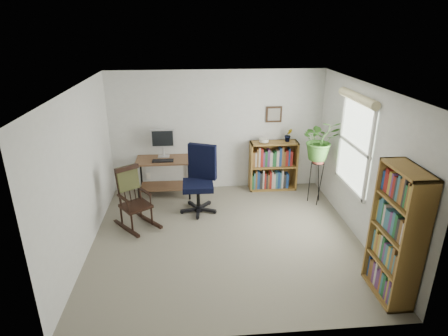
{
  "coord_description": "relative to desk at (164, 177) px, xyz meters",
  "views": [
    {
      "loc": [
        -0.47,
        -5.14,
        3.25
      ],
      "look_at": [
        0.0,
        0.4,
        1.05
      ],
      "focal_mm": 30.0,
      "sensor_mm": 36.0,
      "label": 1
    }
  ],
  "objects": [
    {
      "name": "low_bookshelf",
      "position": [
        2.19,
        0.12,
        0.12
      ],
      "size": [
        0.95,
        0.32,
        1.01
      ],
      "primitive_type": null,
      "color": "olive",
      "rests_on": "floor"
    },
    {
      "name": "desk",
      "position": [
        0.0,
        0.0,
        0.0
      ],
      "size": [
        1.05,
        0.58,
        0.76
      ],
      "primitive_type": null,
      "color": "brown",
      "rests_on": "floor"
    },
    {
      "name": "rocking_chair",
      "position": [
        -0.4,
        -1.2,
        0.15
      ],
      "size": [
        0.97,
        1.06,
        1.05
      ],
      "primitive_type": null,
      "rotation": [
        0.0,
        0.0,
        0.62
      ],
      "color": "black",
      "rests_on": "floor"
    },
    {
      "name": "wall_back",
      "position": [
        1.06,
        0.3,
        0.82
      ],
      "size": [
        4.2,
        0.0,
        2.4
      ],
      "primitive_type": "cube",
      "color": "silver",
      "rests_on": "ground"
    },
    {
      "name": "wall_left",
      "position": [
        -1.04,
        -1.7,
        0.82
      ],
      "size": [
        0.0,
        4.0,
        2.4
      ],
      "primitive_type": "cube",
      "color": "silver",
      "rests_on": "ground"
    },
    {
      "name": "plant_stand",
      "position": [
        2.86,
        -0.58,
        0.1
      ],
      "size": [
        0.34,
        0.34,
        0.95
      ],
      "primitive_type": null,
      "rotation": [
        0.0,
        0.0,
        0.35
      ],
      "color": "black",
      "rests_on": "floor"
    },
    {
      "name": "monitor",
      "position": [
        0.0,
        0.14,
        0.66
      ],
      "size": [
        0.46,
        0.16,
        0.56
      ],
      "primitive_type": null,
      "color": "silver",
      "rests_on": "desk"
    },
    {
      "name": "window",
      "position": [
        3.12,
        -1.4,
        1.02
      ],
      "size": [
        0.12,
        1.2,
        1.5
      ],
      "primitive_type": null,
      "color": "white",
      "rests_on": "wall_right"
    },
    {
      "name": "tall_bookshelf",
      "position": [
        2.98,
        -3.16,
        0.48
      ],
      "size": [
        0.32,
        0.75,
        1.71
      ],
      "primitive_type": null,
      "color": "olive",
      "rests_on": "floor"
    },
    {
      "name": "keyboard",
      "position": [
        0.0,
        -0.12,
        0.39
      ],
      "size": [
        0.4,
        0.15,
        0.02
      ],
      "primitive_type": "cube",
      "color": "black",
      "rests_on": "desk"
    },
    {
      "name": "wall_right",
      "position": [
        3.16,
        -1.7,
        0.82
      ],
      "size": [
        0.0,
        4.0,
        2.4
      ],
      "primitive_type": "cube",
      "color": "silver",
      "rests_on": "ground"
    },
    {
      "name": "office_chair",
      "position": [
        0.65,
        -0.75,
        0.23
      ],
      "size": [
        0.88,
        0.88,
        1.23
      ],
      "primitive_type": null,
      "rotation": [
        0.0,
        0.0,
        -0.39
      ],
      "color": "black",
      "rests_on": "floor"
    },
    {
      "name": "ceiling",
      "position": [
        1.06,
        -1.7,
        2.02
      ],
      "size": [
        4.2,
        4.0,
        0.0
      ],
      "primitive_type": "cube",
      "color": "silver",
      "rests_on": "ground"
    },
    {
      "name": "potted_plant_small",
      "position": [
        2.47,
        0.13,
        0.68
      ],
      "size": [
        0.13,
        0.24,
        0.11
      ],
      "primitive_type": "imported",
      "color": "#386F26",
      "rests_on": "low_bookshelf"
    },
    {
      "name": "wall_front",
      "position": [
        1.06,
        -3.7,
        0.82
      ],
      "size": [
        4.2,
        0.0,
        2.4
      ],
      "primitive_type": "cube",
      "color": "silver",
      "rests_on": "ground"
    },
    {
      "name": "spider_plant",
      "position": [
        2.86,
        -0.58,
        1.23
      ],
      "size": [
        1.69,
        1.88,
        1.46
      ],
      "primitive_type": "imported",
      "color": "#386F26",
      "rests_on": "plant_stand"
    },
    {
      "name": "floor",
      "position": [
        1.06,
        -1.7,
        -0.38
      ],
      "size": [
        4.2,
        4.0,
        0.0
      ],
      "primitive_type": "cube",
      "color": "gray",
      "rests_on": "ground"
    },
    {
      "name": "framed_picture",
      "position": [
        2.19,
        0.27,
        1.15
      ],
      "size": [
        0.32,
        0.04,
        0.32
      ],
      "primitive_type": null,
      "color": "black",
      "rests_on": "wall_back"
    }
  ]
}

